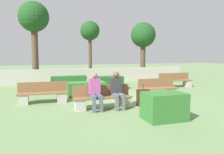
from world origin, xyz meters
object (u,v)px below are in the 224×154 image
bench_left_side (176,82)px  person_seated_man (95,90)px  tree_center_right (143,36)px  person_seated_woman (117,88)px  tree_leftmost (34,20)px  bench_right_side (158,90)px  suitcase (143,98)px  bench_front (103,99)px  bench_back (43,95)px  tree_center_left (90,32)px

bench_left_side → person_seated_man: person_seated_man is taller
person_seated_man → tree_center_right: bearing=56.2°
person_seated_woman → tree_leftmost: bearing=109.9°
bench_right_side → person_seated_man: (-3.22, -1.42, 0.39)m
suitcase → tree_center_right: size_ratio=0.19×
bench_front → bench_back: size_ratio=1.11×
bench_front → tree_leftmost: 9.51m
suitcase → tree_center_left: bearing=91.5°
bench_back → bench_front: bearing=-35.2°
tree_leftmost → tree_center_right: size_ratio=1.22×
bench_front → bench_right_side: same height
person_seated_man → tree_center_right: tree_center_right is taller
bench_left_side → bench_back: 7.64m
person_seated_woman → tree_center_right: size_ratio=0.30×
bench_front → tree_leftmost: size_ratio=0.39×
bench_back → tree_leftmost: tree_leftmost is taller
bench_right_side → tree_leftmost: bearing=135.7°
tree_center_left → tree_center_right: 4.34m
person_seated_man → tree_center_left: (1.61, 8.87, 2.81)m
bench_front → bench_right_side: (2.92, 1.28, -0.01)m
bench_back → person_seated_man: person_seated_man is taller
bench_front → tree_leftmost: tree_leftmost is taller
suitcase → tree_leftmost: (-4.11, 8.37, 3.89)m
bench_front → person_seated_woman: 0.65m
tree_center_left → bench_left_side: bearing=-52.4°
person_seated_woman → tree_center_left: size_ratio=0.30×
person_seated_woman → tree_leftmost: 9.62m
bench_back → person_seated_man: bearing=-42.2°
person_seated_man → tree_center_left: size_ratio=0.30×
person_seated_woman → tree_center_left: (0.82, 8.86, 2.79)m
bench_front → bench_back: bearing=143.5°
bench_front → tree_center_left: size_ratio=0.48×
bench_left_side → person_seated_woman: 6.08m
person_seated_woman → tree_center_right: 10.62m
bench_right_side → tree_leftmost: (-5.48, 7.02, 3.89)m
bench_left_side → person_seated_man: (-5.61, -3.67, 0.39)m
bench_front → tree_center_right: 10.86m
bench_front → bench_left_side: bearing=33.6°
bench_right_side → tree_center_left: tree_center_left is taller
bench_back → person_seated_man: size_ratio=1.47×
bench_front → tree_leftmost: bearing=107.2°
tree_leftmost → tree_center_right: tree_leftmost is taller
bench_left_side → bench_back: bearing=-169.5°
bench_front → tree_center_left: 9.38m
bench_front → tree_center_right: size_ratio=0.47×
bench_right_side → bench_back: same height
bench_left_side → person_seated_woman: size_ratio=1.52×
bench_right_side → person_seated_woman: bearing=-142.0°
tree_center_left → suitcase: bearing=-88.5°
suitcase → tree_center_right: tree_center_right is taller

